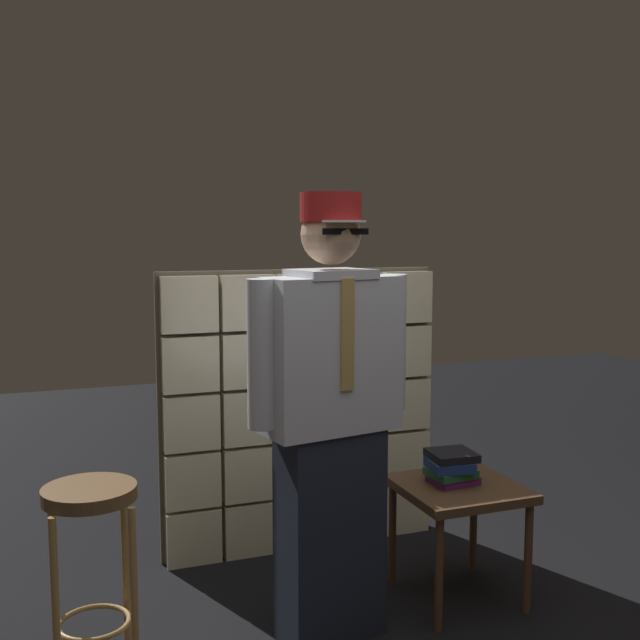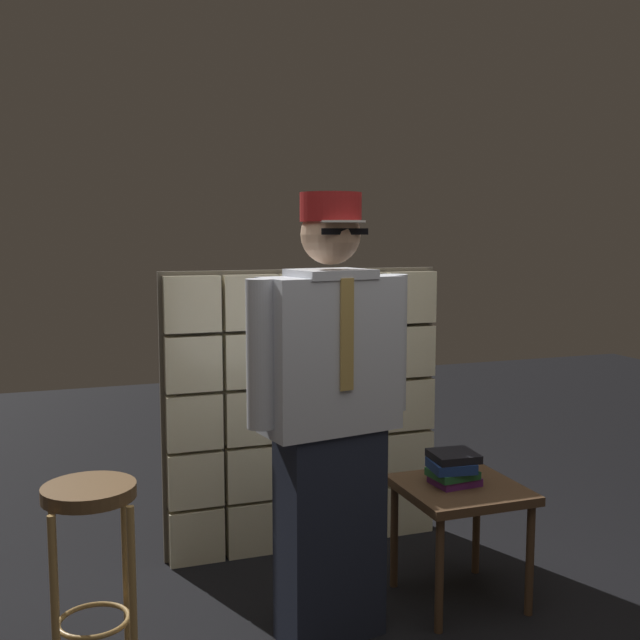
% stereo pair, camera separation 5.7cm
% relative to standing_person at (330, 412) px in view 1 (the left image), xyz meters
% --- Properties ---
extents(glass_block_wall, '(1.49, 0.10, 1.49)m').
position_rel_standing_person_xyz_m(glass_block_wall, '(0.20, 0.90, -0.22)').
color(glass_block_wall, beige).
rests_on(glass_block_wall, ground).
extents(standing_person, '(0.73, 0.35, 1.81)m').
position_rel_standing_person_xyz_m(standing_person, '(0.00, 0.00, 0.00)').
color(standing_person, '#1E2333').
rests_on(standing_person, ground).
extents(bar_stool, '(0.34, 0.34, 0.74)m').
position_rel_standing_person_xyz_m(bar_stool, '(-0.93, 0.02, -0.39)').
color(bar_stool, brown).
rests_on(bar_stool, ground).
extents(side_table, '(0.52, 0.52, 0.54)m').
position_rel_standing_person_xyz_m(side_table, '(0.66, 0.09, -0.48)').
color(side_table, '#513823').
rests_on(side_table, ground).
extents(book_stack, '(0.23, 0.21, 0.15)m').
position_rel_standing_person_xyz_m(book_stack, '(0.62, 0.11, -0.33)').
color(book_stack, '#591E66').
rests_on(book_stack, side_table).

